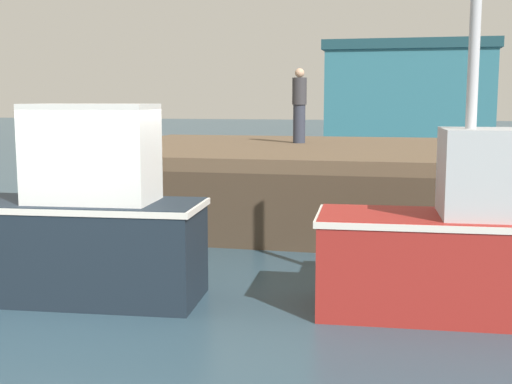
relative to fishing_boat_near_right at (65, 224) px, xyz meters
The scene contains 6 objects.
ground 1.08m from the fishing_boat_near_right, 43.14° to the right, with size 120.00×160.00×0.10m.
pier 7.45m from the fishing_boat_near_right, 62.15° to the left, with size 12.00×7.55×1.60m.
fishing_boat_near_right is the anchor object (origin of this frame).
fishing_boat_mid 5.21m from the fishing_boat_near_right, ahead, with size 3.69×1.56×4.51m.
dockworker 8.25m from the fishing_boat_near_right, 77.12° to the left, with size 0.34×0.34×1.76m.
warehouse 29.10m from the fishing_boat_near_right, 81.66° to the left, with size 8.62×5.57×5.59m.
Camera 1 is at (4.20, -7.70, 2.63)m, focal length 47.11 mm.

